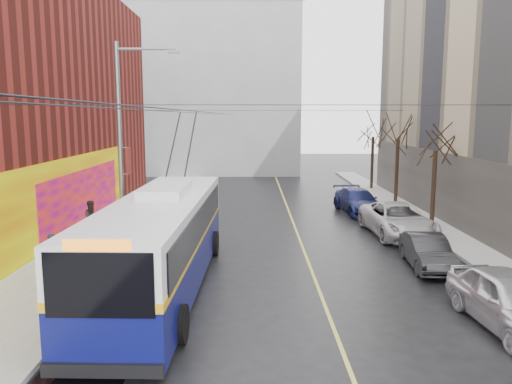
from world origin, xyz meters
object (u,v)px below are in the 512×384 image
at_px(following_car, 190,207).
at_px(pedestrian_a, 54,256).
at_px(parked_car_a, 510,300).
at_px(parked_car_c, 398,220).
at_px(tree_far, 373,127).
at_px(tree_mid, 398,128).
at_px(pedestrian_c, 123,231).
at_px(trolleybus, 161,241).
at_px(pedestrian_b, 92,219).
at_px(parked_car_b, 427,252).
at_px(parked_car_d, 358,201).
at_px(streetlight_pole, 124,145).
at_px(tree_near, 436,136).

xyz_separation_m(following_car, pedestrian_a, (-3.61, -11.04, 0.19)).
distance_m(parked_car_a, parked_car_c, 11.21).
bearing_deg(parked_car_a, tree_far, 80.85).
xyz_separation_m(tree_mid, pedestrian_c, (-15.50, -12.32, -4.21)).
distance_m(tree_far, following_car, 18.55).
bearing_deg(tree_far, trolleybus, -118.76).
bearing_deg(parked_car_c, pedestrian_b, -179.91).
distance_m(parked_car_b, parked_car_d, 11.49).
bearing_deg(pedestrian_a, tree_far, -61.52).
relative_size(tree_far, pedestrian_a, 3.92).
height_order(parked_car_b, parked_car_d, parked_car_d).
relative_size(parked_car_c, pedestrian_b, 3.22).
distance_m(streetlight_pole, tree_near, 16.28).
relative_size(trolleybus, parked_car_d, 2.57).
xyz_separation_m(parked_car_c, pedestrian_b, (-15.21, -0.89, 0.25)).
bearing_deg(pedestrian_a, parked_car_a, -130.66).
relative_size(streetlight_pole, tree_near, 1.41).
bearing_deg(tree_mid, streetlight_pole, -139.35).
relative_size(trolleybus, pedestrian_a, 7.91).
xyz_separation_m(streetlight_pole, trolleybus, (2.12, -3.72, -3.11)).
xyz_separation_m(tree_far, parked_car_c, (-2.44, -15.93, -4.32)).
bearing_deg(tree_near, parked_car_c, -141.71).
distance_m(tree_mid, trolleybus, 21.48).
height_order(tree_near, tree_far, tree_far).
bearing_deg(pedestrian_a, pedestrian_c, -47.81).
xyz_separation_m(tree_near, tree_mid, (0.00, 7.00, 0.28)).
bearing_deg(parked_car_d, parked_car_c, -90.11).
bearing_deg(parked_car_c, following_car, 157.15).
relative_size(parked_car_b, parked_car_c, 0.69).
bearing_deg(pedestrian_c, trolleybus, 152.88).
relative_size(parked_car_b, pedestrian_b, 2.21).
bearing_deg(following_car, tree_far, 33.64).
relative_size(streetlight_pole, parked_car_d, 1.75).
height_order(tree_far, parked_car_b, tree_far).
bearing_deg(parked_car_c, parked_car_d, 93.95).
relative_size(tree_near, tree_mid, 0.96).
relative_size(tree_far, parked_car_a, 1.36).
bearing_deg(streetlight_pole, pedestrian_a, -122.38).
bearing_deg(pedestrian_c, pedestrian_a, 100.62).
xyz_separation_m(tree_far, parked_car_a, (-2.46, -27.13, -4.32)).
relative_size(pedestrian_a, pedestrian_c, 0.93).
bearing_deg(parked_car_a, pedestrian_a, 160.38).
bearing_deg(pedestrian_a, pedestrian_b, -19.68).
bearing_deg(trolleybus, pedestrian_a, 172.19).
xyz_separation_m(parked_car_b, pedestrian_c, (-12.67, 2.07, 0.38)).
distance_m(pedestrian_a, pedestrian_c, 4.04).
relative_size(tree_far, pedestrian_b, 3.60).
xyz_separation_m(streetlight_pole, tree_mid, (15.14, 13.00, 0.41)).
relative_size(parked_car_d, pedestrian_b, 2.82).
bearing_deg(tree_far, pedestrian_b, -136.38).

